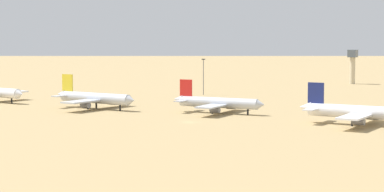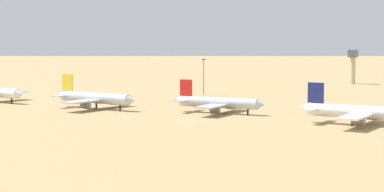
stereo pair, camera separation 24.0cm
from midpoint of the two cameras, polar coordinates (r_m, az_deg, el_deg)
name	(u,v)px [view 1 (the left image)]	position (r m, az deg, el deg)	size (l,w,h in m)	color
ground	(189,122)	(236.41, -0.30, -2.15)	(4000.00, 4000.00, 0.00)	tan
ridge_far_west	(218,33)	(1407.07, 2.10, 5.15)	(375.43, 226.14, 67.86)	slate
parked_jet_yellow_3	(94,98)	(280.93, -8.01, -0.16)	(40.73, 34.39, 13.45)	silver
parked_jet_red_4	(218,103)	(262.46, 2.07, -0.55)	(37.58, 31.52, 12.43)	silver
parked_jet_navy_5	(358,112)	(233.41, 13.38, -1.27)	(40.98, 34.35, 13.56)	white
control_tower	(353,63)	(433.09, 12.95, 2.62)	(5.20, 5.20, 20.68)	#C6B793
light_pole_west	(203,74)	(344.47, 0.92, 1.78)	(1.80, 0.50, 17.83)	#59595E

